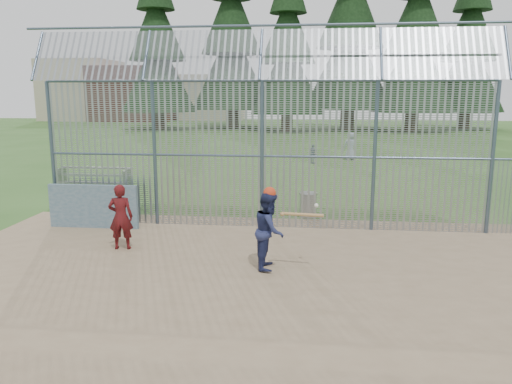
# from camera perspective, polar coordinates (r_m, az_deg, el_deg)

# --- Properties ---
(ground) EXTENTS (120.00, 120.00, 0.00)m
(ground) POSITION_cam_1_polar(r_m,az_deg,el_deg) (10.65, -1.18, -8.99)
(ground) COLOR #2D511E
(ground) RESTS_ON ground
(dirt_infield) EXTENTS (14.00, 10.00, 0.02)m
(dirt_infield) POSITION_cam_1_polar(r_m,az_deg,el_deg) (10.18, -1.54, -9.91)
(dirt_infield) COLOR #756047
(dirt_infield) RESTS_ON ground
(dugout_wall) EXTENTS (2.50, 0.12, 1.20)m
(dugout_wall) POSITION_cam_1_polar(r_m,az_deg,el_deg) (14.43, -18.08, -1.57)
(dugout_wall) COLOR #38566B
(dugout_wall) RESTS_ON dirt_infield
(batter) EXTENTS (0.62, 0.80, 1.64)m
(batter) POSITION_cam_1_polar(r_m,az_deg,el_deg) (10.54, 1.54, -4.40)
(batter) COLOR navy
(batter) RESTS_ON dirt_infield
(onlooker) EXTENTS (0.63, 0.46, 1.57)m
(onlooker) POSITION_cam_1_polar(r_m,az_deg,el_deg) (12.24, -15.20, -2.76)
(onlooker) COLOR maroon
(onlooker) RESTS_ON dirt_infield
(bg_kid_standing) EXTENTS (0.85, 0.63, 1.58)m
(bg_kid_standing) POSITION_cam_1_polar(r_m,az_deg,el_deg) (28.11, 10.74, 5.18)
(bg_kid_standing) COLOR gray
(bg_kid_standing) RESTS_ON ground
(bg_kid_seated) EXTENTS (0.61, 0.59, 1.03)m
(bg_kid_seated) POSITION_cam_1_polar(r_m,az_deg,el_deg) (26.60, 6.53, 4.36)
(bg_kid_seated) COLOR slate
(bg_kid_seated) RESTS_ON ground
(batting_gear) EXTENTS (1.26, 0.37, 0.58)m
(batting_gear) POSITION_cam_1_polar(r_m,az_deg,el_deg) (10.33, 2.38, -0.63)
(batting_gear) COLOR red
(batting_gear) RESTS_ON ground
(trash_can) EXTENTS (0.56, 0.56, 0.82)m
(trash_can) POSITION_cam_1_polar(r_m,az_deg,el_deg) (15.09, 5.96, -1.44)
(trash_can) COLOR gray
(trash_can) RESTS_ON ground
(bleacher) EXTENTS (3.00, 0.95, 0.72)m
(bleacher) POSITION_cam_1_polar(r_m,az_deg,el_deg) (21.04, -18.06, 1.76)
(bleacher) COLOR slate
(bleacher) RESTS_ON ground
(backstop_fence) EXTENTS (20.09, 0.81, 5.30)m
(backstop_fence) POSITION_cam_1_polar(r_m,az_deg,el_deg) (13.41, 8.42, 5.48)
(backstop_fence) COLOR #47566B
(backstop_fence) RESTS_ON ground
(conifer_row) EXTENTS (38.48, 12.26, 20.20)m
(conifer_row) POSITION_cam_1_polar(r_m,az_deg,el_deg) (51.91, 7.25, 19.12)
(conifer_row) COLOR #332319
(conifer_row) RESTS_ON ground
(distant_buildings) EXTENTS (26.50, 10.50, 8.00)m
(distant_buildings) POSITION_cam_1_polar(r_m,az_deg,el_deg) (70.76, -14.29, 10.88)
(distant_buildings) COLOR brown
(distant_buildings) RESTS_ON ground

